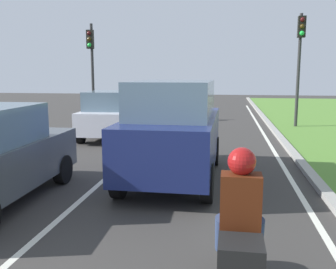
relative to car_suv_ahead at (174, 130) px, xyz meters
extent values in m
plane|color=#383533|center=(-0.89, 4.69, -1.17)|extent=(60.00, 60.00, 0.00)
cube|color=silver|center=(-1.59, 4.69, -1.16)|extent=(0.12, 32.00, 0.01)
cube|color=silver|center=(2.71, 4.69, -1.16)|extent=(0.12, 32.00, 0.01)
cube|color=#9E9B93|center=(3.21, 4.69, -1.11)|extent=(0.24, 48.00, 0.12)
cube|color=navy|center=(0.00, 0.04, -0.24)|extent=(1.95, 4.52, 1.10)
cube|color=slate|center=(0.00, -0.11, 0.71)|extent=(1.73, 2.72, 0.80)
cylinder|color=black|center=(-0.86, 1.58, -0.79)|extent=(0.23, 0.76, 0.76)
cylinder|color=black|center=(0.89, 1.56, -0.79)|extent=(0.23, 0.76, 0.76)
cylinder|color=black|center=(-0.89, -1.48, -0.79)|extent=(0.23, 0.76, 0.76)
cylinder|color=black|center=(0.86, -1.50, -0.79)|extent=(0.23, 0.76, 0.76)
cylinder|color=black|center=(-2.42, -0.70, -0.85)|extent=(0.23, 0.64, 0.64)
cube|color=silver|center=(-3.15, 5.31, -0.47)|extent=(1.77, 3.76, 0.80)
cube|color=slate|center=(-3.14, 5.06, 0.27)|extent=(1.55, 1.95, 0.68)
cylinder|color=black|center=(-3.95, 6.54, -0.87)|extent=(0.24, 0.61, 0.60)
cylinder|color=black|center=(-2.44, 6.59, -0.87)|extent=(0.24, 0.61, 0.60)
cylinder|color=black|center=(-3.86, 4.03, -0.87)|extent=(0.24, 0.61, 0.60)
cylinder|color=black|center=(-2.35, 4.08, -0.87)|extent=(0.24, 0.61, 0.60)
cube|color=black|center=(1.34, -4.79, -0.59)|extent=(0.30, 1.40, 0.36)
ellipsoid|color=black|center=(1.34, -4.44, -0.37)|extent=(0.29, 0.50, 0.24)
cube|color=black|center=(1.33, -5.34, -0.32)|extent=(0.40, 0.40, 0.32)
cylinder|color=black|center=(1.35, -4.09, -0.87)|extent=(0.11, 0.60, 0.60)
cube|color=#4C1E0C|center=(1.34, -4.84, 0.01)|extent=(0.40, 0.26, 0.60)
sphere|color=maroon|center=(1.34, -4.81, 0.43)|extent=(0.28, 0.28, 0.28)
cylinder|color=navy|center=(1.17, -4.72, -0.37)|extent=(0.16, 0.30, 0.45)
cylinder|color=navy|center=(1.51, -4.73, -0.37)|extent=(0.16, 0.30, 0.45)
cylinder|color=#2D2D2D|center=(4.31, 9.20, 1.33)|extent=(0.14, 0.14, 5.00)
cube|color=black|center=(4.31, 9.00, 3.24)|extent=(0.32, 0.24, 0.90)
sphere|color=#3F0F0F|center=(4.31, 8.87, 3.52)|extent=(0.20, 0.20, 0.20)
sphere|color=#382B0C|center=(4.31, 8.87, 3.24)|extent=(0.20, 0.20, 0.20)
sphere|color=green|center=(4.31, 8.87, 2.96)|extent=(0.20, 0.20, 0.20)
cylinder|color=#2D2D2D|center=(-5.47, 9.94, 1.25)|extent=(0.14, 0.14, 4.83)
cube|color=black|center=(-5.47, 9.74, 2.90)|extent=(0.32, 0.24, 0.90)
sphere|color=#3F0F0F|center=(-5.47, 9.61, 3.18)|extent=(0.20, 0.20, 0.20)
sphere|color=#382B0C|center=(-5.47, 9.61, 2.90)|extent=(0.20, 0.20, 0.20)
sphere|color=green|center=(-5.47, 9.61, 2.62)|extent=(0.20, 0.20, 0.20)
camera|label=1|loc=(1.17, -8.52, 1.30)|focal=40.63mm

